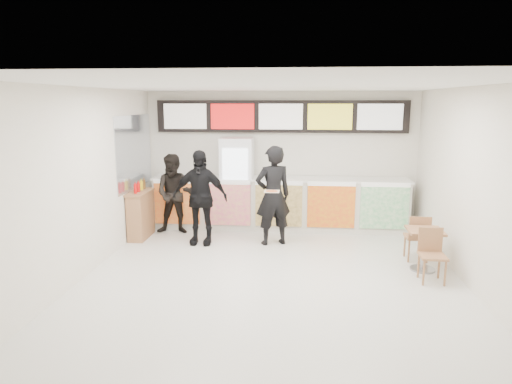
# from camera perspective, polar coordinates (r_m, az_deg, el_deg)

# --- Properties ---
(floor) EXTENTS (7.00, 7.00, 0.00)m
(floor) POSITION_cam_1_polar(r_m,az_deg,el_deg) (7.26, 1.87, -11.21)
(floor) COLOR beige
(floor) RESTS_ON ground
(ceiling) EXTENTS (7.00, 7.00, 0.00)m
(ceiling) POSITION_cam_1_polar(r_m,az_deg,el_deg) (6.72, 2.04, 13.18)
(ceiling) COLOR white
(ceiling) RESTS_ON wall_back
(wall_back) EXTENTS (6.00, 0.00, 6.00)m
(wall_back) POSITION_cam_1_polar(r_m,az_deg,el_deg) (10.29, 3.08, 4.13)
(wall_back) COLOR silver
(wall_back) RESTS_ON floor
(wall_left) EXTENTS (0.00, 7.00, 7.00)m
(wall_left) POSITION_cam_1_polar(r_m,az_deg,el_deg) (7.61, -21.22, 0.85)
(wall_left) COLOR silver
(wall_left) RESTS_ON floor
(wall_right) EXTENTS (0.00, 7.00, 7.00)m
(wall_right) POSITION_cam_1_polar(r_m,az_deg,el_deg) (7.31, 26.15, 0.05)
(wall_right) COLOR silver
(wall_right) RESTS_ON floor
(service_counter) EXTENTS (5.56, 0.77, 1.14)m
(service_counter) POSITION_cam_1_polar(r_m,az_deg,el_deg) (10.04, 2.94, -1.42)
(service_counter) COLOR silver
(service_counter) RESTS_ON floor
(menu_board) EXTENTS (5.50, 0.14, 0.70)m
(menu_board) POSITION_cam_1_polar(r_m,az_deg,el_deg) (10.13, 3.12, 9.41)
(menu_board) COLOR black
(menu_board) RESTS_ON wall_back
(drinks_fridge) EXTENTS (0.70, 0.67, 2.00)m
(drinks_fridge) POSITION_cam_1_polar(r_m,az_deg,el_deg) (10.05, -2.36, 1.09)
(drinks_fridge) COLOR white
(drinks_fridge) RESTS_ON floor
(mirror_panel) EXTENTS (0.01, 2.00, 1.50)m
(mirror_panel) POSITION_cam_1_polar(r_m,az_deg,el_deg) (9.80, -14.94, 4.88)
(mirror_panel) COLOR #B2B7BF
(mirror_panel) RESTS_ON wall_left
(customer_main) EXTENTS (0.83, 0.70, 1.95)m
(customer_main) POSITION_cam_1_polar(r_m,az_deg,el_deg) (8.86, 2.14, -0.46)
(customer_main) COLOR black
(customer_main) RESTS_ON floor
(customer_left) EXTENTS (0.87, 0.71, 1.70)m
(customer_left) POSITION_cam_1_polar(r_m,az_deg,el_deg) (9.79, -10.11, -0.26)
(customer_left) COLOR black
(customer_left) RESTS_ON floor
(customer_mid) EXTENTS (1.11, 0.50, 1.86)m
(customer_mid) POSITION_cam_1_polar(r_m,az_deg,el_deg) (8.97, -7.05, -0.68)
(customer_mid) COLOR black
(customer_mid) RESTS_ON floor
(pizza_slice) EXTENTS (0.36, 0.36, 0.02)m
(pizza_slice) POSITION_cam_1_polar(r_m,az_deg,el_deg) (8.39, 1.99, 0.14)
(pizza_slice) COLOR beige
(pizza_slice) RESTS_ON customer_main
(cafe_table) EXTENTS (0.57, 1.43, 0.83)m
(cafe_table) POSITION_cam_1_polar(r_m,az_deg,el_deg) (8.09, 20.30, -5.89)
(cafe_table) COLOR #9E6B48
(cafe_table) RESTS_ON floor
(condiment_ledge) EXTENTS (0.35, 0.87, 1.16)m
(condiment_ledge) POSITION_cam_1_polar(r_m,az_deg,el_deg) (9.70, -14.21, -2.68)
(condiment_ledge) COLOR #9E6B48
(condiment_ledge) RESTS_ON floor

